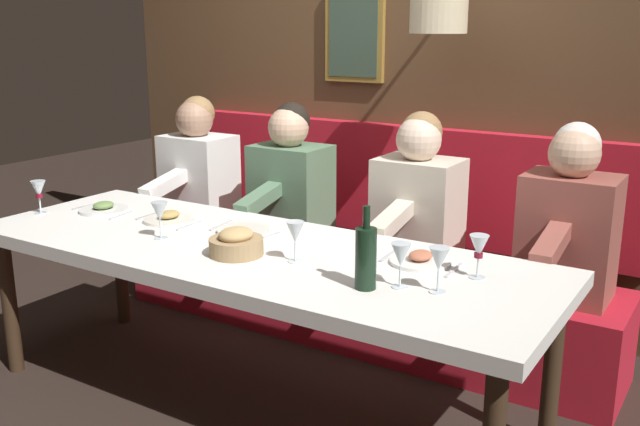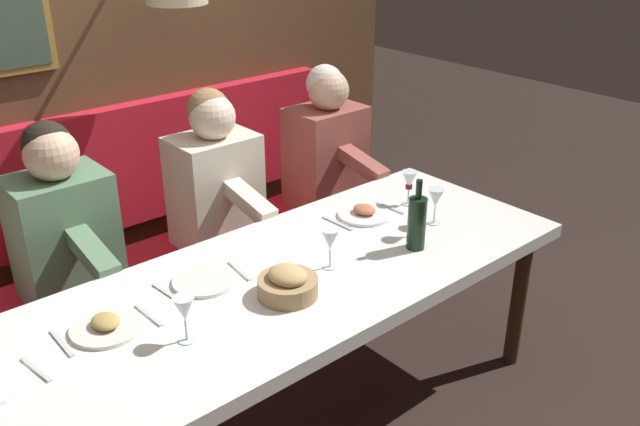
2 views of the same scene
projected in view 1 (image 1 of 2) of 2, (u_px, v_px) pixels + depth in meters
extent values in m
plane|color=black|center=(254.00, 405.00, 3.18)|extent=(12.00, 12.00, 0.00)
cube|color=silver|center=(250.00, 254.00, 3.00)|extent=(0.90, 2.59, 0.06)
cylinder|color=#352416|center=(10.00, 305.00, 3.42)|extent=(0.07, 0.07, 0.68)
cylinder|color=#352416|center=(552.00, 371.00, 2.76)|extent=(0.07, 0.07, 0.68)
cylinder|color=#352416|center=(120.00, 265.00, 3.99)|extent=(0.07, 0.07, 0.68)
cube|color=red|center=(353.00, 296.00, 3.85)|extent=(0.52, 2.79, 0.45)
cube|color=brown|center=(407.00, 60.00, 4.02)|extent=(0.10, 3.99, 2.90)
cube|color=red|center=(397.00, 180.00, 4.12)|extent=(0.10, 2.79, 0.64)
cube|color=olive|center=(355.00, 36.00, 4.09)|extent=(0.04, 0.38, 0.52)
cube|color=#384C3D|center=(353.00, 36.00, 4.07)|extent=(0.01, 0.32, 0.46)
cylinder|color=beige|center=(439.00, 12.00, 3.45)|extent=(0.28, 0.28, 0.20)
cube|color=#934C42|center=(568.00, 237.00, 3.16)|extent=(0.30, 0.40, 0.56)
sphere|color=#D1A889|center=(575.00, 153.00, 3.05)|extent=(0.22, 0.22, 0.22)
sphere|color=silver|center=(577.00, 145.00, 3.06)|extent=(0.20, 0.20, 0.20)
cube|color=#934C42|center=(551.00, 245.00, 2.91)|extent=(0.33, 0.09, 0.14)
cube|color=beige|center=(418.00, 215.00, 3.53)|extent=(0.30, 0.40, 0.56)
sphere|color=beige|center=(419.00, 139.00, 3.42)|extent=(0.22, 0.22, 0.22)
sphere|color=#937047|center=(422.00, 132.00, 3.44)|extent=(0.20, 0.20, 0.20)
cube|color=beige|center=(392.00, 220.00, 3.29)|extent=(0.33, 0.09, 0.14)
cube|color=#567A5B|center=(291.00, 196.00, 3.93)|extent=(0.30, 0.40, 0.56)
sphere|color=#D1A889|center=(288.00, 128.00, 3.81)|extent=(0.22, 0.22, 0.22)
sphere|color=black|center=(291.00, 121.00, 3.83)|extent=(0.20, 0.20, 0.20)
cube|color=#567A5B|center=(259.00, 199.00, 3.68)|extent=(0.33, 0.09, 0.14)
cube|color=white|center=(199.00, 182.00, 4.27)|extent=(0.30, 0.40, 0.56)
sphere|color=#A37A60|center=(194.00, 119.00, 4.15)|extent=(0.22, 0.22, 0.22)
sphere|color=#937047|center=(198.00, 113.00, 4.17)|extent=(0.20, 0.20, 0.20)
cube|color=white|center=(165.00, 184.00, 4.02)|extent=(0.33, 0.09, 0.14)
cylinder|color=silver|center=(169.00, 220.00, 3.38)|extent=(0.24, 0.24, 0.01)
ellipsoid|color=#AD8E4C|center=(169.00, 214.00, 3.37)|extent=(0.11, 0.09, 0.04)
cube|color=silver|center=(189.00, 226.00, 3.29)|extent=(0.17, 0.02, 0.01)
cube|color=silver|center=(150.00, 215.00, 3.47)|extent=(0.18, 0.02, 0.01)
cylinder|color=white|center=(420.00, 262.00, 2.78)|extent=(0.24, 0.24, 0.01)
ellipsoid|color=#B76647|center=(421.00, 255.00, 2.77)|extent=(0.11, 0.09, 0.04)
cube|color=silver|center=(453.00, 270.00, 2.69)|extent=(0.17, 0.02, 0.01)
cube|color=silver|center=(389.00, 255.00, 2.87)|extent=(0.18, 0.02, 0.01)
cylinder|color=white|center=(104.00, 210.00, 3.55)|extent=(0.24, 0.24, 0.01)
ellipsoid|color=#668447|center=(103.00, 205.00, 3.54)|extent=(0.11, 0.09, 0.04)
cube|color=silver|center=(121.00, 216.00, 3.46)|extent=(0.17, 0.04, 0.01)
cube|color=silver|center=(87.00, 206.00, 3.64)|extent=(0.18, 0.03, 0.01)
cylinder|color=silver|center=(243.00, 230.00, 3.20)|extent=(0.24, 0.24, 0.01)
cube|color=silver|center=(267.00, 237.00, 3.11)|extent=(0.17, 0.03, 0.01)
cube|color=silver|center=(221.00, 225.00, 3.29)|extent=(0.18, 0.03, 0.01)
cylinder|color=silver|center=(438.00, 292.00, 2.48)|extent=(0.06, 0.06, 0.00)
cylinder|color=silver|center=(438.00, 281.00, 2.47)|extent=(0.01, 0.01, 0.07)
cone|color=silver|center=(439.00, 259.00, 2.45)|extent=(0.07, 0.07, 0.08)
cylinder|color=silver|center=(161.00, 238.00, 3.10)|extent=(0.06, 0.06, 0.00)
cylinder|color=silver|center=(161.00, 230.00, 3.09)|extent=(0.01, 0.01, 0.07)
cone|color=silver|center=(160.00, 212.00, 3.07)|extent=(0.07, 0.07, 0.08)
cylinder|color=silver|center=(41.00, 213.00, 3.52)|extent=(0.06, 0.06, 0.00)
cylinder|color=silver|center=(40.00, 205.00, 3.51)|extent=(0.01, 0.01, 0.07)
cone|color=silver|center=(39.00, 189.00, 3.49)|extent=(0.07, 0.07, 0.08)
cylinder|color=maroon|center=(39.00, 196.00, 3.50)|extent=(0.03, 0.03, 0.02)
cylinder|color=silver|center=(477.00, 277.00, 2.62)|extent=(0.06, 0.06, 0.00)
cylinder|color=silver|center=(478.00, 267.00, 2.61)|extent=(0.01, 0.01, 0.07)
cone|color=silver|center=(479.00, 246.00, 2.59)|extent=(0.07, 0.07, 0.08)
cylinder|color=maroon|center=(478.00, 255.00, 2.60)|extent=(0.03, 0.03, 0.02)
cylinder|color=silver|center=(400.00, 287.00, 2.53)|extent=(0.06, 0.06, 0.00)
cylinder|color=silver|center=(400.00, 276.00, 2.52)|extent=(0.01, 0.01, 0.07)
cone|color=silver|center=(401.00, 255.00, 2.50)|extent=(0.07, 0.07, 0.08)
cylinder|color=silver|center=(295.00, 261.00, 2.80)|extent=(0.06, 0.06, 0.00)
cylinder|color=silver|center=(295.00, 252.00, 2.79)|extent=(0.01, 0.01, 0.07)
cone|color=silver|center=(295.00, 232.00, 2.77)|extent=(0.07, 0.07, 0.08)
cylinder|color=black|center=(366.00, 259.00, 2.49)|extent=(0.08, 0.08, 0.22)
cylinder|color=black|center=(367.00, 217.00, 2.45)|extent=(0.03, 0.03, 0.08)
cylinder|color=#9E7F56|center=(236.00, 247.00, 2.88)|extent=(0.22, 0.22, 0.07)
ellipsoid|color=tan|center=(236.00, 235.00, 2.86)|extent=(0.15, 0.13, 0.06)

